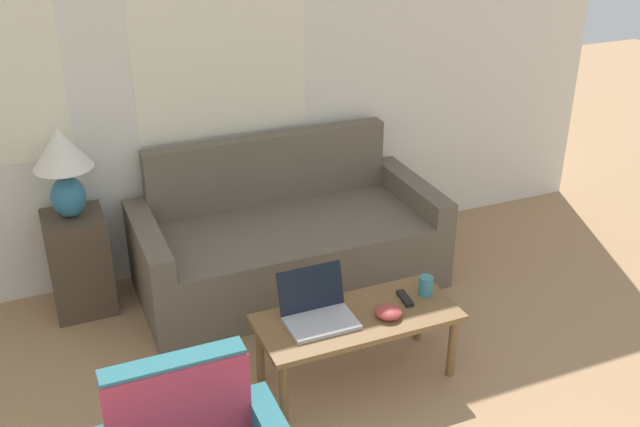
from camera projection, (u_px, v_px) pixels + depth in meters
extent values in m
cube|color=white|center=(114.00, 85.00, 4.43)|extent=(6.93, 0.05, 2.60)
cube|color=white|center=(220.00, 34.00, 4.52)|extent=(1.10, 0.01, 1.30)
cube|color=#665B4C|center=(290.00, 255.00, 4.79)|extent=(1.62, 0.87, 0.44)
cube|color=#665B4C|center=(269.00, 199.00, 5.00)|extent=(1.62, 0.12, 0.90)
cube|color=#665B4C|center=(151.00, 272.00, 4.45)|extent=(0.14, 0.87, 0.59)
cube|color=#665B4C|center=(411.00, 220.00, 5.06)|extent=(0.14, 0.87, 0.59)
cube|color=#4C3D2D|center=(79.00, 263.00, 4.51)|extent=(0.35, 0.35, 0.63)
ellipsoid|color=teal|center=(69.00, 197.00, 4.31)|extent=(0.20, 0.20, 0.25)
cylinder|color=tan|center=(65.00, 172.00, 4.24)|extent=(0.02, 0.02, 0.06)
cone|color=white|center=(61.00, 148.00, 4.18)|extent=(0.34, 0.34, 0.23)
cube|color=brown|center=(357.00, 318.00, 3.87)|extent=(1.06, 0.46, 0.03)
cylinder|color=brown|center=(284.00, 393.00, 3.64)|extent=(0.04, 0.04, 0.37)
cylinder|color=brown|center=(452.00, 347.00, 3.97)|extent=(0.04, 0.04, 0.37)
cylinder|color=brown|center=(260.00, 351.00, 3.94)|extent=(0.04, 0.04, 0.37)
cylinder|color=brown|center=(419.00, 312.00, 4.27)|extent=(0.04, 0.04, 0.37)
cube|color=#B7B7BC|center=(322.00, 323.00, 3.78)|extent=(0.35, 0.23, 0.02)
cube|color=black|center=(311.00, 288.00, 3.85)|extent=(0.35, 0.07, 0.23)
cylinder|color=teal|center=(426.00, 286.00, 4.02)|extent=(0.08, 0.08, 0.11)
ellipsoid|color=#B23D38|center=(389.00, 312.00, 3.84)|extent=(0.14, 0.14, 0.05)
cube|color=black|center=(405.00, 298.00, 3.99)|extent=(0.06, 0.15, 0.02)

